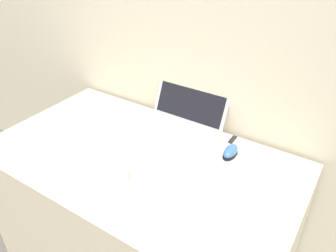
{
  "coord_description": "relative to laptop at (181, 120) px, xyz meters",
  "views": [
    {
      "loc": [
        0.71,
        -0.49,
        1.59
      ],
      "look_at": [
        0.03,
        0.55,
        0.82
      ],
      "focal_mm": 35.0,
      "sensor_mm": 36.0,
      "label": 1
    }
  ],
  "objects": [
    {
      "name": "desk",
      "position": [
        -0.03,
        -0.29,
        -0.42
      ],
      "size": [
        1.34,
        0.75,
        0.74
      ],
      "color": "beige",
      "rests_on": "ground_plane"
    },
    {
      "name": "laptop",
      "position": [
        0.0,
        0.0,
        0.0
      ],
      "size": [
        0.38,
        0.3,
        0.22
      ],
      "color": "#ADADB2",
      "rests_on": "desk"
    },
    {
      "name": "usb_stick",
      "position": [
        0.25,
        0.05,
        -0.05
      ],
      "size": [
        0.02,
        0.06,
        0.01
      ],
      "color": "black",
      "rests_on": "desk"
    },
    {
      "name": "wall_back",
      "position": [
        -0.03,
        0.13,
        0.46
      ],
      "size": [
        7.0,
        0.04,
        2.5
      ],
      "color": "#BCB299",
      "rests_on": "ground_plane"
    },
    {
      "name": "computer_mouse",
      "position": [
        0.28,
        -0.06,
        -0.03
      ],
      "size": [
        0.05,
        0.11,
        0.04
      ],
      "color": "black",
      "rests_on": "desk"
    },
    {
      "name": "drink_cup",
      "position": [
        0.0,
        -0.48,
        0.01
      ],
      "size": [
        0.1,
        0.1,
        0.2
      ],
      "color": "silver",
      "rests_on": "desk"
    }
  ]
}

